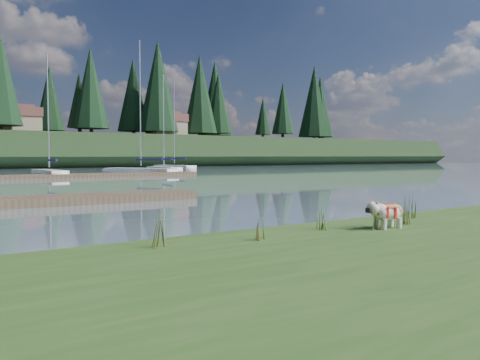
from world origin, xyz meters
TOP-DOWN VIEW (x-y plane):
  - ground at (0.00, 30.00)m, footprint 200.00×200.00m
  - bank at (0.00, -6.00)m, footprint 60.00×9.00m
  - bulldog at (2.46, -2.91)m, footprint 0.91×0.42m
  - dock_far at (2.00, 30.00)m, footprint 26.00×2.20m
  - sailboat_bg_2 at (3.03, 33.72)m, footprint 1.98×7.01m
  - sailboat_bg_3 at (11.25, 34.74)m, footprint 5.65×8.65m
  - sailboat_bg_4 at (15.81, 38.74)m, footprint 1.48×7.16m
  - sailboat_bg_5 at (20.36, 46.14)m, footprint 3.12×8.01m
  - weed_0 at (-0.39, -2.59)m, footprint 0.17×0.14m
  - weed_1 at (1.20, -2.36)m, footprint 0.17×0.14m
  - weed_2 at (3.28, -2.76)m, footprint 0.17×0.14m
  - weed_3 at (-2.11, -2.23)m, footprint 0.17×0.14m
  - weed_4 at (2.12, -2.97)m, footprint 0.17×0.14m
  - weed_5 at (4.16, -2.24)m, footprint 0.17×0.14m
  - mud_lip at (0.00, -1.60)m, footprint 60.00×0.50m
  - conifer_4 at (3.00, 66.00)m, footprint 6.16×6.16m
  - conifer_5 at (15.00, 70.00)m, footprint 3.96×3.96m
  - conifer_6 at (28.00, 68.00)m, footprint 7.04×7.04m
  - conifer_7 at (42.00, 71.00)m, footprint 5.28×5.28m
  - conifer_8 at (55.00, 67.00)m, footprint 4.62×4.62m
  - conifer_9 at (68.00, 70.00)m, footprint 5.94×5.94m
  - house_1 at (6.00, 71.00)m, footprint 6.30×5.30m
  - house_2 at (30.00, 69.00)m, footprint 6.30×5.30m

SIDE VIEW (x-z plane):
  - ground at x=0.00m, z-range 0.00..0.00m
  - mud_lip at x=0.00m, z-range 0.00..0.14m
  - dock_far at x=2.00m, z-range 0.00..0.30m
  - bank at x=0.00m, z-range 0.00..0.35m
  - sailboat_bg_5 at x=20.36m, z-range -5.30..5.94m
  - sailboat_bg_3 at x=11.25m, z-range -6.13..6.78m
  - sailboat_bg_4 at x=15.81m, z-range -4.99..5.65m
  - sailboat_bg_2 at x=3.03m, z-range -4.92..5.59m
  - weed_4 at x=2.12m, z-range 0.32..0.73m
  - weed_1 at x=1.20m, z-range 0.31..0.81m
  - weed_0 at x=-0.39m, z-range 0.31..0.82m
  - weed_3 at x=-2.11m, z-range 0.30..0.94m
  - weed_2 at x=3.28m, z-range 0.30..0.96m
  - weed_5 at x=4.16m, z-range 0.29..1.00m
  - bulldog at x=2.46m, z-range 0.42..0.96m
  - house_1 at x=6.00m, z-range 4.99..9.64m
  - house_2 at x=30.00m, z-range 4.99..9.64m
  - conifer_5 at x=15.00m, z-range 5.65..16.00m
  - conifer_8 at x=55.00m, z-range 5.62..17.40m
  - conifer_7 at x=42.00m, z-range 5.59..18.79m
  - conifer_9 at x=68.00m, z-range 5.55..20.18m
  - conifer_4 at x=3.00m, z-range 5.54..20.64m
  - conifer_6 at x=28.00m, z-range 5.49..22.49m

